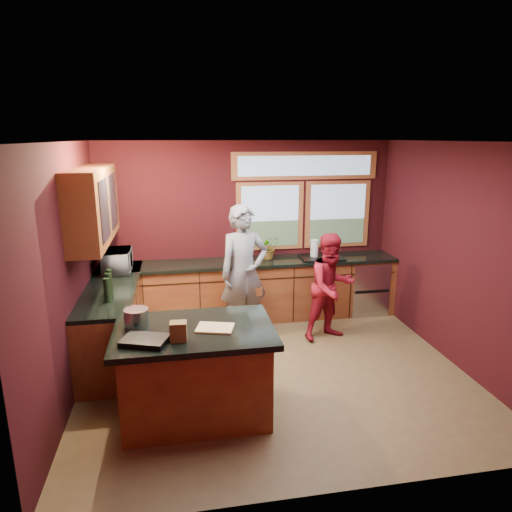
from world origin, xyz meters
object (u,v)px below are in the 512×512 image
object	(u,v)px
island	(196,372)
person_red	(331,287)
stock_pot	(136,318)
person_grey	(244,273)
cutting_board	(215,328)

from	to	relation	value
island	person_red	size ratio (longest dim) A/B	1.03
island	stock_pot	distance (m)	0.80
person_red	stock_pot	world-z (taller)	person_red
person_grey	person_red	bearing A→B (deg)	-23.14
person_grey	person_red	distance (m)	1.22
island	cutting_board	world-z (taller)	cutting_board
person_red	cutting_board	distance (m)	2.35
island	cutting_board	size ratio (longest dim) A/B	4.43
person_red	island	bearing A→B (deg)	-157.40
island	cutting_board	xyz separation A→B (m)	(0.20, -0.05, 0.48)
person_red	cutting_board	xyz separation A→B (m)	(-1.74, -1.57, 0.21)
cutting_board	stock_pot	world-z (taller)	stock_pot
cutting_board	island	bearing A→B (deg)	165.96
island	cutting_board	bearing A→B (deg)	-14.04
person_red	stock_pot	xyz separation A→B (m)	(-2.49, -1.37, 0.29)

